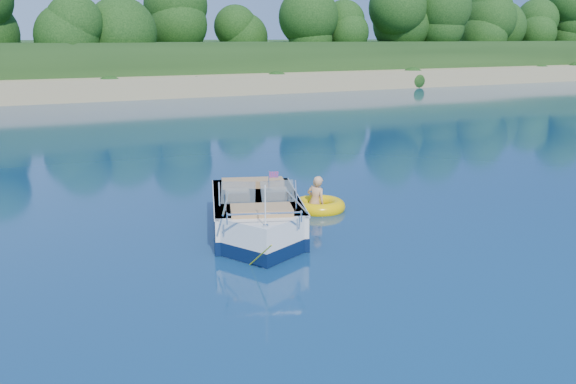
% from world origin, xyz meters
% --- Properties ---
extents(ground, '(160.00, 160.00, 0.00)m').
position_xyz_m(ground, '(0.00, 0.00, 0.00)').
color(ground, '#091F45').
rests_on(ground, ground).
extents(shoreline, '(170.00, 59.00, 6.00)m').
position_xyz_m(shoreline, '(0.00, 63.77, 0.98)').
color(shoreline, tan).
rests_on(shoreline, ground).
extents(treeline, '(150.00, 7.12, 8.19)m').
position_xyz_m(treeline, '(0.04, 41.01, 5.55)').
color(treeline, black).
rests_on(treeline, ground).
extents(motorboat, '(3.13, 5.31, 1.85)m').
position_xyz_m(motorboat, '(-1.96, 0.90, 0.36)').
color(motorboat, white).
rests_on(motorboat, ground).
extents(tow_tube, '(1.80, 1.80, 0.37)m').
position_xyz_m(tow_tube, '(0.34, 2.09, 0.10)').
color(tow_tube, '#FBC302').
rests_on(tow_tube, ground).
extents(boy, '(0.67, 0.84, 1.52)m').
position_xyz_m(boy, '(0.21, 2.09, 0.00)').
color(boy, tan).
rests_on(boy, ground).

